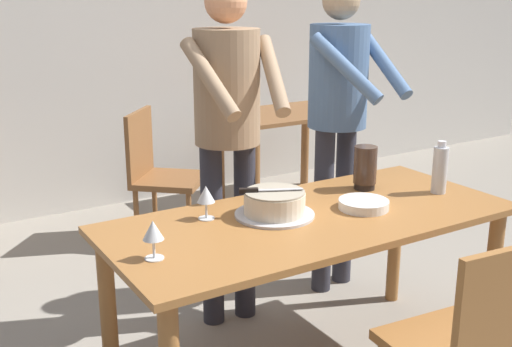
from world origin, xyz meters
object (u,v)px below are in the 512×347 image
Objects in this scene: person_cutting_cake at (228,118)px; chair_near_side at (473,343)px; wine_glass_far at (153,232)px; person_standing_beside at (339,104)px; main_dining_table at (311,239)px; wine_glass_near at (206,195)px; hurricane_lamp at (365,167)px; water_bottle at (440,169)px; background_chair_0 at (159,171)px; plate_stack at (364,204)px; cake_on_platter at (275,204)px; cake_knife at (258,190)px; background_table at (283,132)px.

chair_near_side is (0.20, -1.37, -0.58)m from person_cutting_cake.
person_standing_beside reaches higher than wine_glass_far.
wine_glass_near is at bearing 153.55° from main_dining_table.
main_dining_table is 12.30× the size of wine_glass_far.
main_dining_table is at bearing -158.46° from hurricane_lamp.
background_chair_0 is (-0.63, 1.89, -0.37)m from water_bottle.
chair_near_side reaches higher than plate_stack.
person_standing_beside is (0.64, 0.63, 0.44)m from main_dining_table.
cake_on_platter reaches higher than plate_stack.
water_bottle is (1.45, 0.01, 0.01)m from wine_glass_far.
plate_stack is at bearing -64.40° from person_cutting_cake.
person_cutting_cake is at bearing 44.74° from wine_glass_far.
cake_knife is 1.01m from chair_near_side.
wine_glass_far is at bearing -178.76° from plate_stack.
hurricane_lamp is at bearing 5.54° from cake_knife.
main_dining_table is 6.98× the size of cake_knife.
chair_near_side reaches higher than wine_glass_far.
person_cutting_cake reaches higher than cake_on_platter.
cake_knife is 1.76× the size of wine_glass_near.
plate_stack is at bearing -11.06° from main_dining_table.
water_bottle reaches higher than wine_glass_near.
background_table is at bearing 47.15° from wine_glass_far.
plate_stack is at bearing -19.52° from cake_knife.
wine_glass_near is at bearing 159.02° from plate_stack.
main_dining_table is 1.84m from background_chair_0.
wine_glass_far is at bearing -153.08° from person_standing_beside.
water_bottle is at bearing -40.69° from person_cutting_cake.
main_dining_table is 0.79m from chair_near_side.
hurricane_lamp reaches higher than cake_on_platter.
water_bottle is at bearing -4.52° from main_dining_table.
water_bottle is 0.35m from hurricane_lamp.
chair_near_side is at bearing -72.39° from cake_on_platter.
main_dining_table is 1.77× the size of background_table.
hurricane_lamp reaches higher than background_chair_0.
person_standing_beside reaches higher than chair_near_side.
wine_glass_near is 1.16m from chair_near_side.
main_dining_table is 0.23m from cake_on_platter.
wine_glass_near is 0.16× the size of chair_near_side.
plate_stack is 0.13× the size of person_cutting_cake.
main_dining_table is at bearing -26.45° from wine_glass_near.
cake_knife is at bearing -174.46° from hurricane_lamp.
person_cutting_cake is (-0.77, 0.66, 0.21)m from water_bottle.
cake_on_platter is 0.94m from chair_near_side.
chair_near_side is 1.00× the size of background_chair_0.
main_dining_table is 8.05× the size of plate_stack.
person_cutting_cake is 0.71m from person_standing_beside.
cake_on_platter is at bearing -124.72° from background_table.
water_bottle is at bearing 51.59° from chair_near_side.
person_cutting_cake is 1.72× the size of background_table.
person_standing_beside is (1.38, 0.70, 0.22)m from wine_glass_far.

